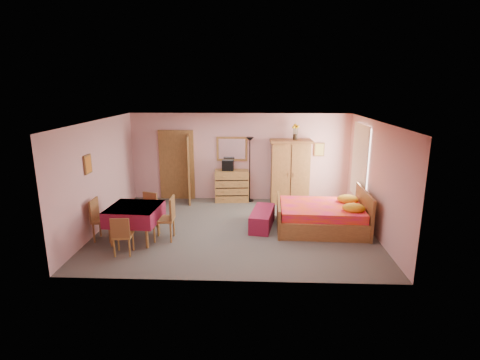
{
  "coord_description": "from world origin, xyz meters",
  "views": [
    {
      "loc": [
        0.47,
        -8.51,
        3.39
      ],
      "look_at": [
        0.1,
        0.3,
        1.15
      ],
      "focal_mm": 28.0,
      "sensor_mm": 36.0,
      "label": 1
    }
  ],
  "objects_px": {
    "dining_table": "(135,223)",
    "chair_south": "(123,235)",
    "wardrobe": "(290,172)",
    "sunflower_vase": "(295,132)",
    "bench": "(262,218)",
    "chair_west": "(104,220)",
    "floor_lamp": "(250,170)",
    "bed": "(321,209)",
    "chair_east": "(164,219)",
    "wall_mirror": "(232,149)",
    "chest_of_drawers": "(232,186)",
    "stereo": "(228,165)",
    "chair_north": "(146,212)"
  },
  "relations": [
    {
      "from": "dining_table",
      "to": "chair_west",
      "type": "xyz_separation_m",
      "value": [
        -0.71,
        -0.01,
        0.08
      ]
    },
    {
      "from": "bench",
      "to": "floor_lamp",
      "type": "bearing_deg",
      "value": 99.46
    },
    {
      "from": "chair_north",
      "to": "stereo",
      "type": "bearing_deg",
      "value": -107.57
    },
    {
      "from": "stereo",
      "to": "wardrobe",
      "type": "xyz_separation_m",
      "value": [
        1.82,
        -0.08,
        -0.16
      ]
    },
    {
      "from": "sunflower_vase",
      "to": "bed",
      "type": "height_order",
      "value": "sunflower_vase"
    },
    {
      "from": "bed",
      "to": "dining_table",
      "type": "relative_size",
      "value": 1.96
    },
    {
      "from": "wardrobe",
      "to": "chair_west",
      "type": "height_order",
      "value": "wardrobe"
    },
    {
      "from": "wall_mirror",
      "to": "floor_lamp",
      "type": "height_order",
      "value": "floor_lamp"
    },
    {
      "from": "bed",
      "to": "chair_south",
      "type": "height_order",
      "value": "bed"
    },
    {
      "from": "chair_south",
      "to": "chair_north",
      "type": "height_order",
      "value": "chair_north"
    },
    {
      "from": "wall_mirror",
      "to": "floor_lamp",
      "type": "relative_size",
      "value": 0.48
    },
    {
      "from": "wardrobe",
      "to": "chair_west",
      "type": "relative_size",
      "value": 1.96
    },
    {
      "from": "bed",
      "to": "chair_south",
      "type": "distance_m",
      "value": 4.57
    },
    {
      "from": "wall_mirror",
      "to": "chair_south",
      "type": "xyz_separation_m",
      "value": [
        -2.0,
        -3.96,
        -1.13
      ]
    },
    {
      "from": "wall_mirror",
      "to": "wardrobe",
      "type": "distance_m",
      "value": 1.85
    },
    {
      "from": "dining_table",
      "to": "chair_east",
      "type": "xyz_separation_m",
      "value": [
        0.63,
        0.06,
        0.1
      ]
    },
    {
      "from": "floor_lamp",
      "to": "chair_south",
      "type": "distance_m",
      "value": 4.56
    },
    {
      "from": "stereo",
      "to": "wall_mirror",
      "type": "bearing_deg",
      "value": 64.54
    },
    {
      "from": "dining_table",
      "to": "chair_south",
      "type": "bearing_deg",
      "value": -92.3
    },
    {
      "from": "floor_lamp",
      "to": "sunflower_vase",
      "type": "xyz_separation_m",
      "value": [
        1.3,
        -0.08,
        1.13
      ]
    },
    {
      "from": "dining_table",
      "to": "chair_north",
      "type": "distance_m",
      "value": 0.68
    },
    {
      "from": "wardrobe",
      "to": "sunflower_vase",
      "type": "bearing_deg",
      "value": 8.33
    },
    {
      "from": "wardrobe",
      "to": "chair_east",
      "type": "distance_m",
      "value": 4.22
    },
    {
      "from": "wall_mirror",
      "to": "sunflower_vase",
      "type": "relative_size",
      "value": 2.03
    },
    {
      "from": "sunflower_vase",
      "to": "bench",
      "type": "distance_m",
      "value": 2.92
    },
    {
      "from": "sunflower_vase",
      "to": "wardrobe",
      "type": "bearing_deg",
      "value": -170.57
    },
    {
      "from": "wall_mirror",
      "to": "chair_east",
      "type": "height_order",
      "value": "wall_mirror"
    },
    {
      "from": "bed",
      "to": "bench",
      "type": "bearing_deg",
      "value": 179.31
    },
    {
      "from": "floor_lamp",
      "to": "bed",
      "type": "relative_size",
      "value": 0.91
    },
    {
      "from": "stereo",
      "to": "sunflower_vase",
      "type": "distance_m",
      "value": 2.18
    },
    {
      "from": "dining_table",
      "to": "floor_lamp",
      "type": "bearing_deg",
      "value": 50.56
    },
    {
      "from": "sunflower_vase",
      "to": "bench",
      "type": "relative_size",
      "value": 0.36
    },
    {
      "from": "wall_mirror",
      "to": "chair_west",
      "type": "xyz_separation_m",
      "value": [
        -2.67,
        -3.26,
        -1.07
      ]
    },
    {
      "from": "chair_west",
      "to": "chest_of_drawers",
      "type": "bearing_deg",
      "value": 137.74
    },
    {
      "from": "wall_mirror",
      "to": "chair_east",
      "type": "xyz_separation_m",
      "value": [
        -1.34,
        -3.18,
        -1.05
      ]
    },
    {
      "from": "stereo",
      "to": "chest_of_drawers",
      "type": "bearing_deg",
      "value": 7.37
    },
    {
      "from": "stereo",
      "to": "chair_south",
      "type": "distance_m",
      "value": 4.24
    },
    {
      "from": "dining_table",
      "to": "chair_east",
      "type": "height_order",
      "value": "chair_east"
    },
    {
      "from": "stereo",
      "to": "bench",
      "type": "relative_size",
      "value": 0.26
    },
    {
      "from": "bed",
      "to": "chair_north",
      "type": "distance_m",
      "value": 4.2
    },
    {
      "from": "chest_of_drawers",
      "to": "bed",
      "type": "distance_m",
      "value": 3.15
    },
    {
      "from": "chair_north",
      "to": "chair_east",
      "type": "bearing_deg",
      "value": 152.94
    },
    {
      "from": "chair_north",
      "to": "chair_west",
      "type": "bearing_deg",
      "value": 62.34
    },
    {
      "from": "chair_south",
      "to": "wardrobe",
      "type": "bearing_deg",
      "value": 40.03
    },
    {
      "from": "wall_mirror",
      "to": "chair_south",
      "type": "relative_size",
      "value": 1.1
    },
    {
      "from": "wall_mirror",
      "to": "chair_north",
      "type": "xyz_separation_m",
      "value": [
        -1.91,
        -2.56,
        -1.11
      ]
    },
    {
      "from": "dining_table",
      "to": "chair_south",
      "type": "height_order",
      "value": "chair_south"
    },
    {
      "from": "bench",
      "to": "chair_east",
      "type": "bearing_deg",
      "value": -158.57
    },
    {
      "from": "dining_table",
      "to": "chair_north",
      "type": "height_order",
      "value": "chair_north"
    },
    {
      "from": "bench",
      "to": "dining_table",
      "type": "height_order",
      "value": "dining_table"
    }
  ]
}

